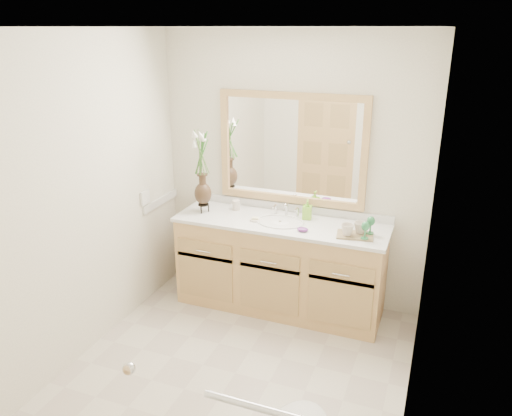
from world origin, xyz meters
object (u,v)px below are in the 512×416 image
at_px(tray, 355,235).
at_px(flower_vase, 202,158).
at_px(soap_bottle, 307,210).
at_px(tumbler, 236,205).

bearing_deg(tray, flower_vase, 169.15).
xyz_separation_m(flower_vase, soap_bottle, (0.92, 0.17, -0.42)).
relative_size(flower_vase, tray, 2.58).
height_order(flower_vase, tumbler, flower_vase).
xyz_separation_m(soap_bottle, tray, (0.46, -0.23, -0.07)).
distance_m(flower_vase, tumbler, 0.54).
bearing_deg(soap_bottle, flower_vase, -177.68).
xyz_separation_m(flower_vase, tray, (1.38, -0.06, -0.49)).
height_order(flower_vase, tray, flower_vase).
xyz_separation_m(tumbler, soap_bottle, (0.66, 0.02, 0.03)).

